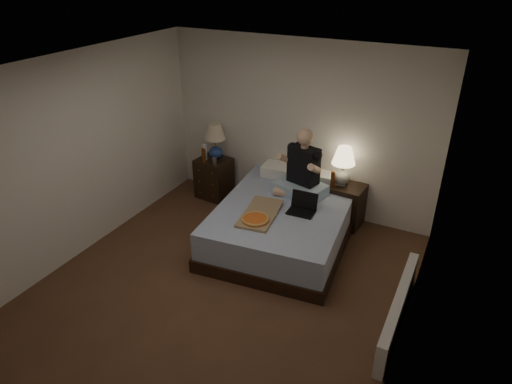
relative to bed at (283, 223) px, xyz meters
The scene contains 19 objects.
floor 1.31m from the bed, 100.09° to the right, with size 4.00×4.50×0.00m, color brown.
ceiling 2.58m from the bed, 100.09° to the right, with size 4.00×4.50×0.00m, color white.
wall_back 1.41m from the bed, 102.91° to the left, with size 4.00×2.50×0.00m, color white.
wall_front 3.66m from the bed, 93.67° to the right, with size 4.00×2.50×0.00m, color white.
wall_left 2.74m from the bed, 150.35° to the right, with size 4.50×2.50×0.00m, color white.
wall_right 2.39m from the bed, 35.52° to the right, with size 4.50×2.50×0.00m, color white.
bed is the anchor object (origin of this frame).
nightstand_left 1.63m from the bed, 156.02° to the left, with size 0.49×0.44×0.64m, color black.
nightstand_right 1.00m from the bed, 51.86° to the left, with size 0.47×0.42×0.61m, color black.
lamp_left 1.77m from the bed, 153.95° to the left, with size 0.32×0.32×0.56m, color navy, non-canonical shape.
lamp_right 1.12m from the bed, 56.37° to the left, with size 0.32×0.32×0.56m, color gray, non-canonical shape.
water_bottle 1.78m from the bed, 159.46° to the left, with size 0.07×0.07×0.25m, color white.
soda_can 1.54m from the bed, 159.05° to the left, with size 0.07×0.07×0.10m, color #A2A29E.
beer_bottle_left 1.69m from the bed, 162.45° to the left, with size 0.06×0.06×0.23m, color #54270C.
beer_bottle_right 0.92m from the bed, 57.65° to the left, with size 0.06×0.06×0.23m, color #55250C.
person 0.83m from the bed, 79.28° to the left, with size 0.66×0.52×0.93m, color black, non-canonical shape.
laptop 0.48m from the bed, 17.11° to the right, with size 0.34×0.28×0.24m, color black, non-canonical shape.
pizza_box 0.65m from the bed, 104.02° to the right, with size 0.40×0.76×0.08m, color #A18660, non-canonical shape.
radiator 1.94m from the bed, 28.50° to the right, with size 0.10×1.60×0.40m, color silver.
Camera 1 is at (2.26, -3.53, 3.46)m, focal length 32.00 mm.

